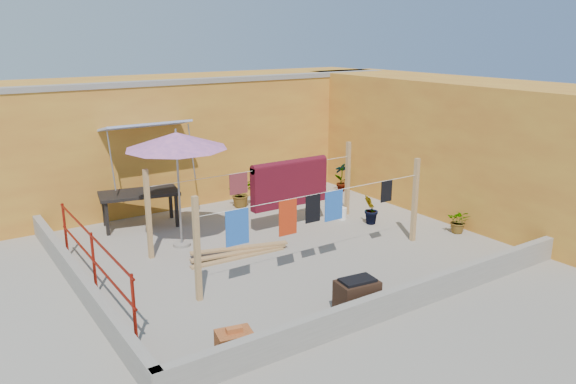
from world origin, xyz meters
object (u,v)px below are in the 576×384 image
object	(u,v)px
plant_back_a	(241,193)
brazier	(357,296)
water_jug_b	(342,213)
water_jug_a	(330,198)
white_basin	(383,301)
patio_umbrella	(176,141)
outdoor_table	(139,195)
green_hose	(295,193)
brick_stack	(235,343)

from	to	relation	value
plant_back_a	brazier	bearing A→B (deg)	-101.96
water_jug_b	plant_back_a	distance (m)	2.72
water_jug_a	white_basin	bearing A→B (deg)	-119.23
patio_umbrella	outdoor_table	world-z (taller)	patio_umbrella
patio_umbrella	outdoor_table	distance (m)	2.25
water_jug_a	water_jug_b	size ratio (longest dim) A/B	1.04
brazier	water_jug_b	bearing A→B (deg)	53.52
brazier	plant_back_a	distance (m)	6.14
white_basin	green_hose	size ratio (longest dim) A/B	0.85
brick_stack	green_hose	size ratio (longest dim) A/B	0.96
brick_stack	water_jug_a	bearing A→B (deg)	41.80
brick_stack	plant_back_a	distance (m)	6.94
water_jug_a	plant_back_a	distance (m)	2.33
brazier	white_basin	distance (m)	0.61
patio_umbrella	brick_stack	xyz separation A→B (m)	(-1.09, -4.28, -2.03)
outdoor_table	green_hose	size ratio (longest dim) A/B	3.26
water_jug_b	green_hose	distance (m)	2.42
patio_umbrella	brazier	xyz separation A→B (m)	(1.11, -4.28, -1.93)
patio_umbrella	brazier	distance (m)	4.82
water_jug_a	water_jug_b	bearing A→B (deg)	-115.06
patio_umbrella	brick_stack	bearing A→B (deg)	-104.23
white_basin	patio_umbrella	bearing A→B (deg)	111.39
patio_umbrella	plant_back_a	distance (m)	3.48
patio_umbrella	water_jug_a	distance (m)	4.94
outdoor_table	water_jug_a	world-z (taller)	outdoor_table
white_basin	brick_stack	bearing A→B (deg)	180.00
brick_stack	water_jug_b	bearing A→B (deg)	37.07
patio_umbrella	water_jug_a	xyz separation A→B (m)	(4.44, 0.66, -2.06)
green_hose	white_basin	bearing A→B (deg)	-112.10
water_jug_b	green_hose	bearing A→B (deg)	83.13
brazier	water_jug_a	xyz separation A→B (m)	(3.33, 4.94, -0.13)
brazier	plant_back_a	xyz separation A→B (m)	(1.27, 6.01, 0.07)
brick_stack	white_basin	world-z (taller)	brick_stack
outdoor_table	brick_stack	world-z (taller)	outdoor_table
green_hose	water_jug_b	bearing A→B (deg)	-96.87
outdoor_table	plant_back_a	size ratio (longest dim) A/B	2.66
water_jug_a	water_jug_b	xyz separation A→B (m)	(-0.55, -1.19, -0.01)
water_jug_b	green_hose	size ratio (longest dim) A/B	0.57
outdoor_table	brazier	world-z (taller)	outdoor_table
brazier	green_hose	distance (m)	6.89
patio_umbrella	green_hose	world-z (taller)	patio_umbrella
patio_umbrella	water_jug_b	xyz separation A→B (m)	(3.89, -0.52, -2.07)
plant_back_a	white_basin	bearing A→B (deg)	-96.71
water_jug_a	patio_umbrella	bearing A→B (deg)	-171.51
white_basin	green_hose	distance (m)	6.65
outdoor_table	water_jug_a	xyz separation A→B (m)	(4.71, -1.01, -0.59)
brazier	water_jug_b	distance (m)	4.67
patio_umbrella	brick_stack	size ratio (longest dim) A/B	4.52
patio_umbrella	brazier	world-z (taller)	patio_umbrella
brick_stack	brazier	xyz separation A→B (m)	(2.20, -0.00, 0.10)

